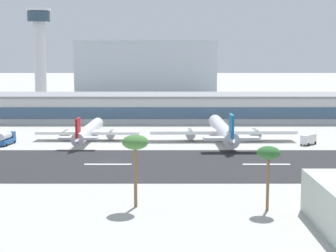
# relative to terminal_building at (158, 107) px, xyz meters

# --- Properties ---
(ground_plane) EXTENTS (1400.00, 1400.00, 0.00)m
(ground_plane) POSITION_rel_terminal_building_xyz_m (-11.86, -86.52, -5.61)
(ground_plane) COLOR #B2AFA8
(runway_strip) EXTENTS (800.00, 39.86, 0.08)m
(runway_strip) POSITION_rel_terminal_building_xyz_m (-11.86, -91.40, -5.57)
(runway_strip) COLOR #262628
(runway_strip) RESTS_ON ground_plane
(runway_centreline_dash_4) EXTENTS (12.00, 1.20, 0.01)m
(runway_centreline_dash_4) POSITION_rel_terminal_building_xyz_m (-11.65, -91.40, -5.53)
(runway_centreline_dash_4) COLOR white
(runway_centreline_dash_4) RESTS_ON runway_strip
(runway_centreline_dash_5) EXTENTS (12.00, 1.20, 0.01)m
(runway_centreline_dash_5) POSITION_rel_terminal_building_xyz_m (28.47, -91.40, -5.53)
(runway_centreline_dash_5) COLOR white
(runway_centreline_dash_5) RESTS_ON runway_strip
(terminal_building) EXTENTS (219.70, 29.15, 11.22)m
(terminal_building) POSITION_rel_terminal_building_xyz_m (0.00, 0.00, 0.00)
(terminal_building) COLOR #B7BABC
(terminal_building) RESTS_ON ground_plane
(control_tower) EXTENTS (11.90, 11.90, 50.33)m
(control_tower) POSITION_rel_terminal_building_xyz_m (-60.16, 41.19, 25.41)
(control_tower) COLOR silver
(control_tower) RESTS_ON ground_plane
(distant_hotel_block) EXTENTS (90.57, 30.43, 36.97)m
(distant_hotel_block) POSITION_rel_terminal_building_xyz_m (-10.67, 126.09, 12.87)
(distant_hotel_block) COLOR #A8B2BC
(distant_hotel_block) RESTS_ON ground_plane
(airliner_red_tail_gate_0) EXTENTS (33.41, 44.51, 9.29)m
(airliner_red_tail_gate_0) POSITION_rel_terminal_building_xyz_m (-22.39, -53.85, -2.65)
(airliner_red_tail_gate_0) COLOR white
(airliner_red_tail_gate_0) RESTS_ON ground_plane
(airliner_blue_tail_gate_1) EXTENTS (46.85, 52.06, 10.86)m
(airliner_blue_tail_gate_1) POSITION_rel_terminal_building_xyz_m (21.22, -55.40, -2.16)
(airliner_blue_tail_gate_1) COLOR silver
(airliner_blue_tail_gate_1) RESTS_ON ground_plane
(service_fuel_truck_0) EXTENTS (3.75, 8.77, 3.95)m
(service_fuel_truck_0) POSITION_rel_terminal_building_xyz_m (-46.26, -61.88, -3.59)
(service_fuel_truck_0) COLOR #23569E
(service_fuel_truck_0) RESTS_ON ground_plane
(service_box_truck_1) EXTENTS (5.91, 5.97, 3.25)m
(service_box_truck_1) POSITION_rel_terminal_building_xyz_m (46.93, -61.66, -3.83)
(service_box_truck_1) COLOR white
(service_box_truck_1) RESTS_ON ground_plane
(palm_tree_1) EXTENTS (4.11, 4.11, 11.57)m
(palm_tree_1) POSITION_rel_terminal_building_xyz_m (21.20, -130.97, 4.47)
(palm_tree_1) COLOR brown
(palm_tree_1) RESTS_ON ground_plane
(palm_tree_2) EXTENTS (4.75, 4.75, 13.27)m
(palm_tree_2) POSITION_rel_terminal_building_xyz_m (-2.32, -128.84, 5.94)
(palm_tree_2) COLOR brown
(palm_tree_2) RESTS_ON ground_plane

